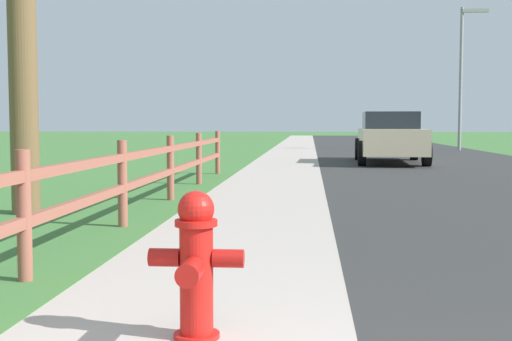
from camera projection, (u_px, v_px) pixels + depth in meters
name	position (u px, v px, depth m)	size (l,w,h in m)	color
ground_plane	(316.00, 153.00, 26.57)	(120.00, 120.00, 0.00)	#3E7035
road_asphalt	(399.00, 151.00, 28.28)	(7.00, 66.00, 0.01)	#2F2F2F
curb_concrete	(246.00, 150.00, 28.80)	(6.00, 66.00, 0.01)	#AFA399
grass_verge	(212.00, 150.00, 28.92)	(5.00, 66.00, 0.00)	#3E7035
fire_hydrant	(196.00, 263.00, 3.67)	(0.53, 0.43, 0.83)	red
rail_fence	(150.00, 168.00, 8.93)	(0.11, 13.31, 1.00)	#925141
parked_suv_beige	(390.00, 137.00, 19.88)	(2.13, 5.03, 1.51)	#C6B793
street_lamp	(464.00, 65.00, 28.55)	(1.17, 0.20, 6.10)	gray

